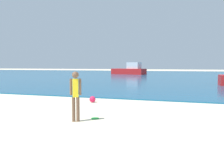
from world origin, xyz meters
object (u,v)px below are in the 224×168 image
boat_far (130,70)px  beach_ball (92,99)px  person_standing (76,93)px  frisbee (95,118)px

boat_far → beach_ball: (6.95, -33.23, -0.67)m
person_standing → boat_far: bearing=81.5°
person_standing → frisbee: 1.09m
person_standing → frisbee: person_standing is taller
frisbee → beach_ball: beach_ball is taller
boat_far → beach_ball: size_ratio=23.36×
person_standing → beach_ball: person_standing is taller
person_standing → beach_ball: bearing=85.1°
person_standing → boat_far: 37.84m
person_standing → boat_far: (-8.02, 36.98, -0.06)m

